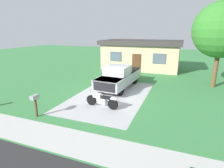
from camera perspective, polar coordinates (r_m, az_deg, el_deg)
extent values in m
plane|color=#3A7E42|center=(13.48, -0.39, -3.68)|extent=(80.00, 80.00, 0.00)
cube|color=#B1B1B1|center=(13.48, -0.39, -3.67)|extent=(4.97, 8.57, 0.01)
cube|color=#B9B9B4|center=(8.72, -15.57, -16.10)|extent=(36.00, 1.80, 0.01)
cylinder|color=black|center=(11.81, -6.45, -5.00)|extent=(0.67, 0.19, 0.66)
cylinder|color=black|center=(11.08, 0.28, -6.36)|extent=(0.67, 0.19, 0.66)
cube|color=silver|center=(11.38, -3.09, -5.27)|extent=(0.59, 0.32, 0.32)
cube|color=silver|center=(11.45, -4.63, -3.57)|extent=(0.55, 0.32, 0.24)
cube|color=black|center=(11.14, -1.78, -4.19)|extent=(0.63, 0.35, 0.12)
cube|color=silver|center=(10.94, 0.28, -4.57)|extent=(0.50, 0.25, 0.08)
cylinder|color=silver|center=(11.69, -6.50, -3.31)|extent=(0.34, 0.10, 0.77)
cylinder|color=silver|center=(11.59, -6.55, -1.81)|extent=(0.12, 0.70, 0.04)
sphere|color=silver|center=(11.69, -7.02, -2.38)|extent=(0.16, 0.16, 0.16)
cylinder|color=black|center=(13.47, 2.57, -1.81)|extent=(0.35, 0.86, 0.84)
cylinder|color=black|center=(14.14, -3.59, -0.96)|extent=(0.35, 0.86, 0.84)
cylinder|color=black|center=(16.64, 7.14, 1.57)|extent=(0.35, 0.86, 0.84)
cylinder|color=black|center=(17.19, 1.93, 2.16)|extent=(0.35, 0.86, 0.84)
cube|color=#B7BABF|center=(15.27, 2.30, 1.83)|extent=(2.35, 5.72, 0.80)
cube|color=#B7BABF|center=(13.55, -0.68, 1.31)|extent=(2.02, 2.02, 0.20)
cube|color=#B7BABF|center=(14.74, 1.73, 4.31)|extent=(1.92, 2.01, 0.70)
cube|color=#3F4C56|center=(14.04, 0.45, 3.30)|extent=(1.71, 0.27, 0.60)
cube|color=black|center=(16.62, 4.36, 3.86)|extent=(2.05, 2.52, 0.50)
cube|color=black|center=(12.84, -2.46, -0.96)|extent=(1.70, 0.21, 0.64)
cube|color=#4C3823|center=(10.94, -22.63, -6.73)|extent=(0.10, 0.10, 1.10)
cube|color=gray|center=(10.74, -22.97, -3.77)|extent=(0.26, 0.48, 0.22)
cylinder|color=brown|center=(17.50, 29.54, 4.16)|extent=(0.36, 0.36, 3.14)
sphere|color=#307528|center=(17.24, 31.00, 14.31)|extent=(4.42, 4.42, 4.42)
cube|color=tan|center=(23.60, 9.12, 8.47)|extent=(9.00, 5.00, 3.00)
cube|color=#383333|center=(23.44, 9.31, 12.71)|extent=(9.60, 5.60, 0.50)
cube|color=#4C2D19|center=(21.22, 7.60, 6.46)|extent=(1.00, 0.08, 2.10)
cube|color=#4C5966|center=(21.84, 1.16, 8.59)|extent=(1.40, 0.06, 1.10)
cube|color=#4C5966|center=(20.69, 14.52, 7.66)|extent=(1.40, 0.06, 1.10)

